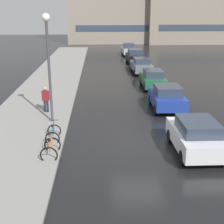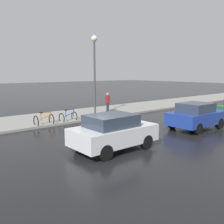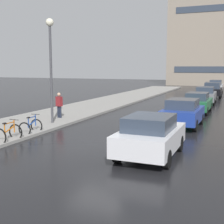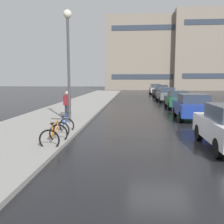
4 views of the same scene
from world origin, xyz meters
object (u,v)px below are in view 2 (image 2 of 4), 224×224
bicycle_nearest (44,120)px  streetlamp (94,62)px  car_blue (196,116)px  bicycle_second (68,117)px  car_white (113,132)px  pedestrian (108,102)px

bicycle_nearest → streetlamp: (-0.54, 4.38, 3.72)m
car_blue → streetlamp: bearing=-161.3°
bicycle_nearest → bicycle_second: bicycle_nearest is taller
streetlamp → car_blue: bearing=18.7°
bicycle_nearest → car_white: bearing=2.4°
car_white → car_blue: same height
car_white → pedestrian: 9.59m
bicycle_second → streetlamp: streetlamp is taller
bicycle_second → car_blue: (6.67, 4.95, 0.42)m
car_blue → bicycle_nearest: bearing=-134.0°
car_blue → pedestrian: size_ratio=2.16×
pedestrian → car_blue: bearing=5.0°
bicycle_nearest → pedestrian: (-1.14, 6.10, 0.57)m
bicycle_second → streetlamp: bearing=99.0°
bicycle_nearest → streetlamp: streetlamp is taller
bicycle_second → car_white: 6.80m
bicycle_second → pedestrian: bearing=103.2°
car_blue → streetlamp: (-7.08, -2.39, 3.32)m
streetlamp → car_white: bearing=-30.3°
pedestrian → streetlamp: streetlamp is taller
bicycle_second → bicycle_nearest: bearing=-85.8°
car_blue → pedestrian: bearing=-175.0°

